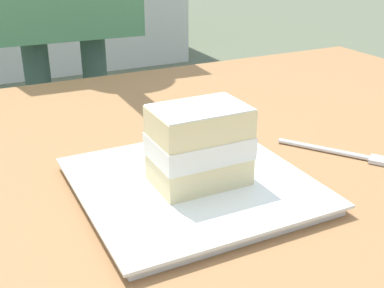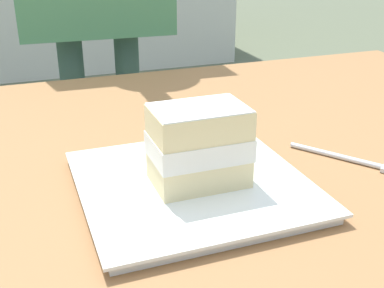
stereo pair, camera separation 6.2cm
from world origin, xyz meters
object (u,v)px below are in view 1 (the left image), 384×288
Objects in this scene: dessert_plate at (192,185)px; dessert_fork at (341,153)px; cake_slice at (199,145)px; patio_table at (251,191)px.

dessert_plate is 0.25m from dessert_fork.
dessert_plate is 0.06m from cake_slice.
dessert_fork is at bearing 1.40° from cake_slice.
dessert_plate is 2.41× the size of cake_slice.
patio_table is 10.11× the size of cake_slice.
dessert_fork is (0.25, 0.01, -0.06)m from cake_slice.
dessert_fork is at bearing -57.84° from patio_table.
patio_table is 0.18m from dessert_fork.
cake_slice is at bearing -178.60° from dessert_fork.
dessert_plate is 1.93× the size of dessert_fork.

